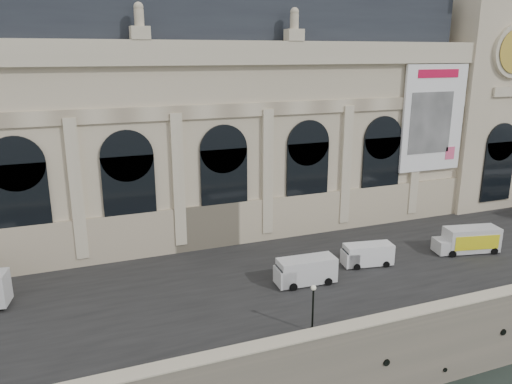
# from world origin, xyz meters

# --- Properties ---
(quay) EXTENTS (160.00, 70.00, 6.00)m
(quay) POSITION_xyz_m (0.00, 35.00, 3.00)
(quay) COLOR gray
(quay) RESTS_ON ground
(street) EXTENTS (160.00, 24.00, 0.06)m
(street) POSITION_xyz_m (0.00, 14.00, 6.03)
(street) COLOR #2D2D2D
(street) RESTS_ON quay
(parapet) EXTENTS (160.00, 1.40, 1.21)m
(parapet) POSITION_xyz_m (0.00, 0.60, 6.62)
(parapet) COLOR gray
(parapet) RESTS_ON quay
(museum) EXTENTS (69.00, 18.70, 29.10)m
(museum) POSITION_xyz_m (-5.98, 30.86, 19.72)
(museum) COLOR beige
(museum) RESTS_ON quay
(clock_pavilion) EXTENTS (13.00, 14.72, 36.70)m
(clock_pavilion) POSITION_xyz_m (34.00, 27.93, 23.42)
(clock_pavilion) COLOR beige
(clock_pavilion) RESTS_ON quay
(van_b) EXTENTS (5.76, 2.61, 2.52)m
(van_b) POSITION_xyz_m (-0.18, 10.25, 7.28)
(van_b) COLOR silver
(van_b) RESTS_ON quay
(van_c) EXTENTS (5.32, 2.75, 2.26)m
(van_c) POSITION_xyz_m (7.56, 11.73, 7.15)
(van_c) COLOR white
(van_c) RESTS_ON quay
(box_truck) EXTENTS (7.22, 3.61, 2.79)m
(box_truck) POSITION_xyz_m (19.75, 10.66, 7.40)
(box_truck) COLOR silver
(box_truck) RESTS_ON quay
(lamp_right) EXTENTS (0.40, 0.40, 3.97)m
(lamp_right) POSITION_xyz_m (-3.26, 2.48, 7.98)
(lamp_right) COLOR black
(lamp_right) RESTS_ON quay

